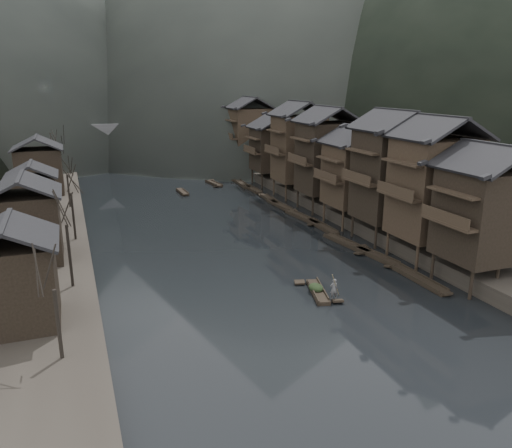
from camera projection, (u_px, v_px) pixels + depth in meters
name	position (u px, v px, depth m)	size (l,w,h in m)	color
water	(266.00, 278.00, 46.31)	(300.00, 300.00, 0.00)	black
right_bank	(360.00, 173.00, 93.88)	(40.00, 200.00, 1.80)	#2D2823
stilt_houses	(333.00, 149.00, 67.10)	(9.00, 67.60, 14.94)	black
left_houses	(31.00, 192.00, 55.92)	(8.10, 53.20, 8.73)	black
bare_trees	(63.00, 173.00, 61.76)	(3.85, 72.42, 7.69)	black
moored_sampans	(291.00, 211.00, 69.44)	(2.68, 62.30, 0.47)	black
midriver_boats	(178.00, 175.00, 95.42)	(9.29, 37.56, 0.45)	black
stone_bridge	(145.00, 140.00, 109.68)	(40.00, 6.00, 9.00)	#4C4C4F
hero_sampan	(318.00, 291.00, 42.84)	(2.38, 5.48, 0.44)	black
cargo_heap	(316.00, 284.00, 42.87)	(1.20, 1.57, 0.72)	black
boatman	(334.00, 286.00, 41.05)	(0.65, 0.43, 1.79)	#5B5B5D
bamboo_pole	(337.00, 257.00, 40.43)	(0.06, 0.06, 4.29)	#8C7A51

